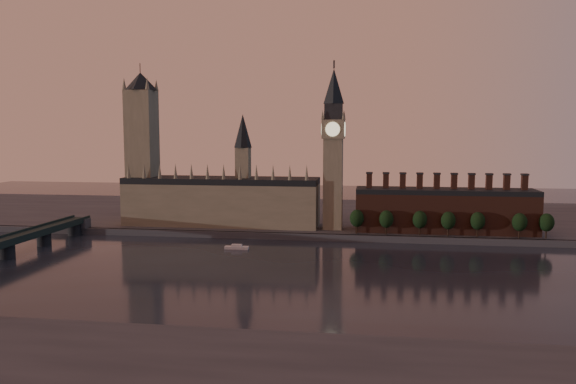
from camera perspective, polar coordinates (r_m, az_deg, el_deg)
name	(u,v)px	position (r m, az deg, el deg)	size (l,w,h in m)	color
ground	(295,278)	(259.09, 0.70, -8.69)	(900.00, 900.00, 0.00)	black
north_bank	(325,216)	(432.44, 3.82, -2.45)	(900.00, 182.00, 4.00)	#4A4B50
palace_of_westminster	(222,199)	(378.71, -6.68, -0.70)	(130.00, 30.30, 74.00)	gray
victoria_tower	(142,143)	(394.31, -14.60, 4.87)	(24.00, 24.00, 108.00)	gray
big_ben	(333,147)	(359.22, 4.62, 4.59)	(15.00, 15.00, 107.00)	gray
chimney_block	(445,210)	(364.64, 15.62, -1.75)	(110.00, 25.00, 37.00)	#522A1F
embankment_tree_0	(357,218)	(347.50, 7.01, -2.67)	(8.60, 8.60, 14.88)	black
embankment_tree_1	(386,219)	(347.01, 9.96, -2.73)	(8.60, 8.60, 14.88)	black
embankment_tree_2	(420,220)	(349.05, 13.24, -2.75)	(8.60, 8.60, 14.88)	black
embankment_tree_3	(448,220)	(349.98, 15.97, -2.80)	(8.60, 8.60, 14.88)	black
embankment_tree_4	(478,221)	(353.34, 18.71, -2.80)	(8.60, 8.60, 14.88)	black
embankment_tree_5	(520,222)	(357.26, 22.47, -2.85)	(8.60, 8.60, 14.88)	black
embankment_tree_6	(547,222)	(362.25, 24.79, -2.83)	(8.60, 8.60, 14.88)	black
river_boat	(237,247)	(321.47, -5.24, -5.61)	(13.78, 4.37, 2.73)	silver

